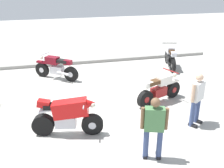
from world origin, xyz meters
The scene contains 8 objects.
ground_plane centered at (0.00, 0.00, 0.00)m, with size 40.00×40.00×0.00m, color #ADAAA3.
curb_edge centered at (0.00, 4.60, 0.07)m, with size 14.00×0.30×0.15m, color gray.
motorcycle_maroon_cruiser centered at (-1.11, 2.68, 0.52)m, with size 1.74×1.35×1.09m.
motorcycle_silver_cruiser centered at (4.25, 2.95, 0.52)m, with size 0.87×2.05×1.09m.
motorcycle_cream_vintage centered at (2.23, -0.41, 0.49)m, with size 1.86×0.96×1.07m.
motorcycle_red_sportbike centered at (-1.01, -1.66, 0.59)m, with size 1.94×0.79×1.14m.
person_in_white_shirt centered at (2.65, -2.03, 0.90)m, with size 0.58×0.48×1.59m.
person_in_green_shirt centered at (0.84, -3.20, 0.91)m, with size 0.63×0.42×1.61m.
Camera 1 is at (-1.34, -7.96, 4.08)m, focal length 41.73 mm.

